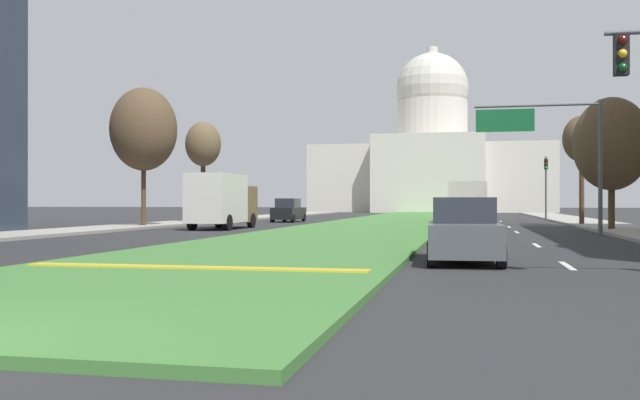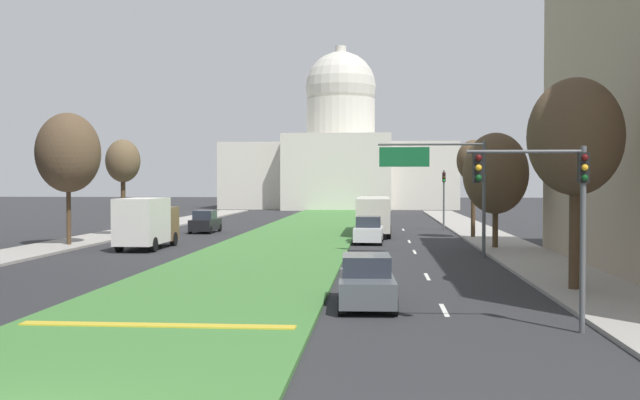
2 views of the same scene
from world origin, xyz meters
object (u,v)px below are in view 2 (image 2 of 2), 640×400
(street_tree_right_mid, at_px, (496,174))
(sedan_distant, at_px, (205,222))
(city_bus, at_px, (373,212))
(street_tree_right_far, at_px, (473,162))
(street_tree_right_near, at_px, (575,138))
(street_tree_left_far, at_px, (123,162))
(traffic_light_near_right, at_px, (552,197))
(traffic_light_far_right, at_px, (444,192))
(street_tree_left_mid, at_px, (68,153))
(box_truck_delivery, at_px, (147,222))
(capitol_building, at_px, (340,159))
(sedan_midblock, at_px, (369,231))
(overhead_guide_sign, at_px, (443,174))
(sedan_lead_stopped, at_px, (366,282))

(street_tree_right_mid, bearing_deg, sedan_distant, 148.44)
(city_bus, bearing_deg, street_tree_right_far, -25.43)
(street_tree_right_near, distance_m, street_tree_left_far, 36.62)
(traffic_light_near_right, height_order, sedan_distant, traffic_light_near_right)
(traffic_light_far_right, bearing_deg, street_tree_left_mid, -144.46)
(traffic_light_near_right, relative_size, box_truck_delivery, 0.81)
(capitol_building, distance_m, traffic_light_near_right, 98.05)
(street_tree_right_far, relative_size, sedan_midblock, 1.75)
(overhead_guide_sign, height_order, street_tree_right_near, street_tree_right_near)
(sedan_lead_stopped, distance_m, sedan_midblock, 24.89)
(overhead_guide_sign, distance_m, street_tree_left_far, 25.92)
(traffic_light_near_right, relative_size, sedan_lead_stopped, 1.14)
(traffic_light_far_right, bearing_deg, overhead_guide_sign, -95.19)
(street_tree_left_mid, relative_size, street_tree_right_mid, 1.19)
(street_tree_left_far, xyz_separation_m, sedan_lead_stopped, (18.80, -28.73, -4.89))
(street_tree_left_far, height_order, sedan_midblock, street_tree_left_far)
(capitol_building, height_order, street_tree_right_far, capitol_building)
(sedan_midblock, bearing_deg, street_tree_left_far, 168.30)
(sedan_lead_stopped, height_order, city_bus, city_bus)
(street_tree_right_near, relative_size, street_tree_left_mid, 0.94)
(street_tree_left_far, bearing_deg, sedan_lead_stopped, -56.80)
(overhead_guide_sign, height_order, city_bus, overhead_guide_sign)
(street_tree_left_far, bearing_deg, street_tree_right_mid, -16.13)
(traffic_light_far_right, bearing_deg, sedan_distant, -166.24)
(box_truck_delivery, bearing_deg, sedan_lead_stopped, -54.53)
(capitol_building, height_order, traffic_light_near_right, capitol_building)
(city_bus, bearing_deg, sedan_lead_stopped, -90.00)
(traffic_light_far_right, bearing_deg, sedan_midblock, -113.94)
(street_tree_right_far, bearing_deg, box_truck_delivery, -155.06)
(sedan_midblock, bearing_deg, capitol_building, 94.63)
(street_tree_left_mid, relative_size, street_tree_right_far, 1.19)
(sedan_distant, xyz_separation_m, city_bus, (13.86, -1.08, 0.91))
(street_tree_right_mid, distance_m, street_tree_left_far, 27.52)
(street_tree_left_far, distance_m, city_bus, 19.72)
(traffic_light_far_right, distance_m, city_bus, 8.64)
(traffic_light_near_right, bearing_deg, traffic_light_far_right, 88.88)
(street_tree_left_far, xyz_separation_m, city_bus, (18.80, 4.47, -3.92))
(street_tree_right_near, bearing_deg, traffic_light_near_right, -108.96)
(overhead_guide_sign, bearing_deg, traffic_light_near_right, -86.57)
(street_tree_left_far, xyz_separation_m, box_truck_delivery, (4.73, -8.99, -4.02))
(street_tree_right_near, xyz_separation_m, city_bus, (-7.80, 29.65, -4.10))
(traffic_light_near_right, bearing_deg, street_tree_right_far, 86.35)
(street_tree_right_mid, xyz_separation_m, sedan_lead_stopped, (-7.62, -21.09, -3.91))
(street_tree_right_mid, distance_m, sedan_lead_stopped, 22.76)
(capitol_building, height_order, city_bus, capitol_building)
(overhead_guide_sign, distance_m, street_tree_right_near, 13.47)
(sedan_lead_stopped, bearing_deg, street_tree_left_mid, 133.20)
(capitol_building, height_order, sedan_lead_stopped, capitol_building)
(traffic_light_near_right, height_order, street_tree_left_mid, street_tree_left_mid)
(street_tree_right_mid, relative_size, sedan_distant, 1.74)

